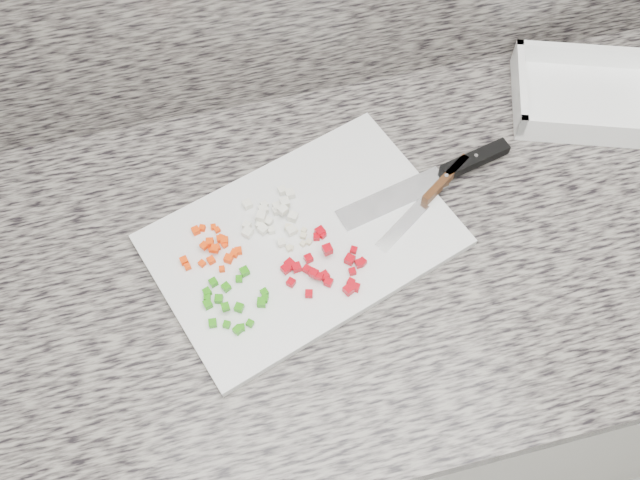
% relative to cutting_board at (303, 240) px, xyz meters
% --- Properties ---
extents(cabinet, '(3.92, 0.62, 0.86)m').
position_rel_cutting_board_xyz_m(cabinet, '(0.11, -0.02, -0.48)').
color(cabinet, silver).
rests_on(cabinet, ground).
extents(countertop, '(3.96, 0.64, 0.04)m').
position_rel_cutting_board_xyz_m(countertop, '(0.11, -0.02, -0.03)').
color(countertop, slate).
rests_on(countertop, cabinet).
extents(cutting_board, '(0.47, 0.39, 0.01)m').
position_rel_cutting_board_xyz_m(cutting_board, '(0.00, 0.00, 0.00)').
color(cutting_board, silver).
rests_on(cutting_board, countertop).
extents(carrot_pile, '(0.09, 0.08, 0.02)m').
position_rel_cutting_board_xyz_m(carrot_pile, '(-0.12, 0.01, 0.01)').
color(carrot_pile, '#F33C05').
rests_on(carrot_pile, cutting_board).
extents(onion_pile, '(0.09, 0.10, 0.02)m').
position_rel_cutting_board_xyz_m(onion_pile, '(-0.03, 0.04, 0.01)').
color(onion_pile, silver).
rests_on(onion_pile, cutting_board).
extents(green_pepper_pile, '(0.09, 0.09, 0.02)m').
position_rel_cutting_board_xyz_m(green_pepper_pile, '(-0.11, -0.07, 0.01)').
color(green_pepper_pile, '#23820B').
rests_on(green_pepper_pile, cutting_board).
extents(red_pepper_pile, '(0.12, 0.11, 0.02)m').
position_rel_cutting_board_xyz_m(red_pepper_pile, '(0.02, -0.05, 0.01)').
color(red_pepper_pile, '#AB020D').
rests_on(red_pepper_pile, cutting_board).
extents(garlic_pile, '(0.04, 0.04, 0.01)m').
position_rel_cutting_board_xyz_m(garlic_pile, '(-0.01, -0.00, 0.01)').
color(garlic_pile, beige).
rests_on(garlic_pile, cutting_board).
extents(chef_knife, '(0.28, 0.09, 0.02)m').
position_rel_cutting_board_xyz_m(chef_knife, '(0.23, 0.05, 0.01)').
color(chef_knife, white).
rests_on(chef_knife, cutting_board).
extents(paring_knife, '(0.17, 0.12, 0.02)m').
position_rel_cutting_board_xyz_m(paring_knife, '(0.20, 0.03, 0.01)').
color(paring_knife, white).
rests_on(paring_knife, cutting_board).
extents(tray, '(0.27, 0.23, 0.05)m').
position_rel_cutting_board_xyz_m(tray, '(0.49, 0.14, 0.01)').
color(tray, white).
rests_on(tray, countertop).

